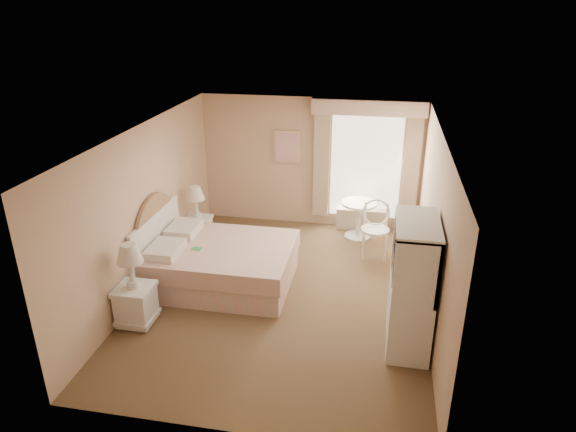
% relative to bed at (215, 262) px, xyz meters
% --- Properties ---
extents(room, '(4.21, 5.51, 2.51)m').
position_rel_bed_xyz_m(room, '(1.12, -0.15, 0.89)').
color(room, brown).
rests_on(room, ground).
extents(window, '(2.05, 0.22, 2.51)m').
position_rel_bed_xyz_m(window, '(2.17, 2.50, 0.98)').
color(window, white).
rests_on(window, room).
extents(framed_art, '(0.52, 0.04, 0.62)m').
position_rel_bed_xyz_m(framed_art, '(0.67, 2.56, 1.19)').
color(framed_art, tan).
rests_on(framed_art, room).
extents(bed, '(2.18, 1.72, 1.52)m').
position_rel_bed_xyz_m(bed, '(0.00, 0.00, 0.00)').
color(bed, '#D49489').
rests_on(bed, room).
extents(nightstand_near, '(0.49, 0.49, 1.19)m').
position_rel_bed_xyz_m(nightstand_near, '(-0.72, -1.26, 0.08)').
color(nightstand_near, white).
rests_on(nightstand_near, room).
extents(nightstand_far, '(0.46, 0.46, 1.11)m').
position_rel_bed_xyz_m(nightstand_far, '(-0.72, 1.23, 0.06)').
color(nightstand_far, white).
rests_on(nightstand_far, room).
extents(round_table, '(0.66, 0.66, 0.70)m').
position_rel_bed_xyz_m(round_table, '(2.11, 2.11, 0.10)').
color(round_table, silver).
rests_on(round_table, room).
extents(cafe_chair, '(0.49, 0.49, 1.00)m').
position_rel_bed_xyz_m(cafe_chair, '(2.42, 1.43, 0.21)').
color(cafe_chair, silver).
rests_on(cafe_chair, room).
extents(armoire, '(0.52, 1.04, 1.72)m').
position_rel_bed_xyz_m(armoire, '(2.93, -1.02, 0.35)').
color(armoire, white).
rests_on(armoire, room).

